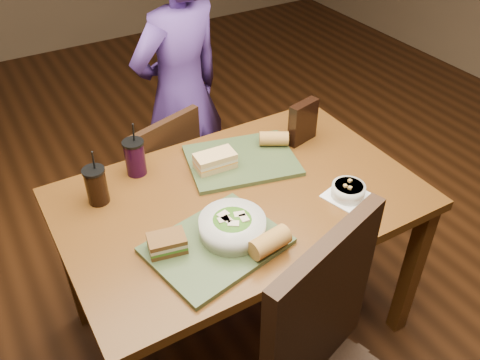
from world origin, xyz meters
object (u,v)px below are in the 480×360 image
dining_table (240,214)px  salad_bowl (232,226)px  diner (181,94)px  soup_bowl (348,191)px  tray_near (216,245)px  sandwich_far (215,161)px  tray_far (242,160)px  cup_cola (96,185)px  chair_far (164,181)px  baguette_near (269,242)px  cup_berry (135,157)px  chip_bag (303,122)px  sandwich_near (167,243)px  baguette_far (274,139)px

dining_table → salad_bowl: salad_bowl is taller
diner → soup_bowl: diner is taller
tray_near → sandwich_far: bearing=62.2°
diner → sandwich_far: diner is taller
tray_far → salad_bowl: size_ratio=1.91×
cup_cola → chair_far: bearing=42.6°
soup_bowl → baguette_near: 0.42m
baguette_near → sandwich_far: bearing=82.4°
cup_cola → cup_berry: 0.20m
tray_near → chip_bag: 0.72m
tray_far → cup_berry: (-0.39, 0.15, 0.06)m
tray_near → chip_bag: bearing=31.5°
tray_far → cup_berry: cup_berry is taller
soup_bowl → chip_bag: 0.40m
sandwich_near → chair_far: bearing=69.4°
sandwich_near → chip_bag: (0.76, 0.32, 0.04)m
chair_far → chip_bag: size_ratio=4.62×
soup_bowl → sandwich_far: sandwich_far is taller
chair_far → sandwich_near: (-0.27, -0.71, 0.33)m
chair_far → tray_far: chair_far is taller
tray_far → cup_berry: 0.42m
sandwich_far → cup_cola: cup_cola is taller
cup_cola → chip_bag: (0.87, -0.05, 0.02)m
baguette_near → cup_berry: cup_berry is taller
baguette_far → cup_cola: bearing=177.3°
dining_table → salad_bowl: 0.27m
cup_cola → soup_bowl: bearing=-28.9°
sandwich_near → cup_berry: bearing=80.8°
tray_near → soup_bowl: 0.54m
sandwich_far → baguette_near: size_ratio=1.18×
salad_bowl → baguette_near: bearing=-62.4°
cup_berry → chair_far: bearing=52.5°
sandwich_near → sandwich_far: 0.47m
sandwich_near → chip_bag: 0.83m
tray_near → baguette_far: size_ratio=3.55×
sandwich_near → sandwich_far: size_ratio=0.83×
soup_bowl → chip_bag: bearing=79.1°
dining_table → tray_near: tray_near is taller
sandwich_near → baguette_far: size_ratio=1.12×
cup_cola → baguette_far: bearing=-2.7°
dining_table → baguette_near: (-0.07, -0.30, 0.14)m
tray_near → sandwich_far: (0.20, 0.37, 0.04)m
chair_far → salad_bowl: bearing=-94.1°
tray_far → dining_table: bearing=-122.4°
diner → cup_berry: diner is taller
salad_bowl → sandwich_far: 0.38m
tray_near → soup_bowl: (0.54, -0.01, 0.02)m
tray_far → salad_bowl: salad_bowl is taller
chair_far → cup_cola: size_ratio=3.83×
tray_far → baguette_near: size_ratio=3.11×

